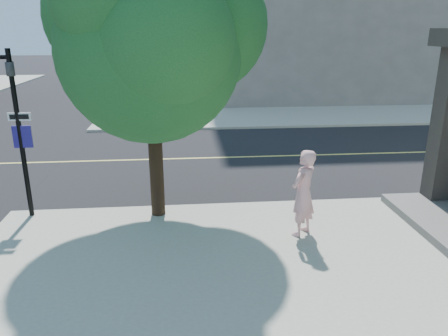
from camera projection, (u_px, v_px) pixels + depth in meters
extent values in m
plane|color=black|center=(53.00, 214.00, 10.79)|extent=(140.00, 140.00, 0.00)
cube|color=black|center=(89.00, 161.00, 15.05)|extent=(140.00, 9.00, 0.01)
cube|color=#A6A796|center=(319.00, 90.00, 32.35)|extent=(29.00, 25.00, 0.12)
cube|color=#35302B|center=(447.00, 123.00, 10.51)|extent=(0.55, 0.55, 4.20)
imported|color=#EAA7A9|center=(303.00, 193.00, 9.20)|extent=(0.82, 0.81, 1.91)
cylinder|color=black|center=(155.00, 149.00, 10.02)|extent=(0.33, 0.33, 3.28)
sphere|color=#235F29|center=(150.00, 51.00, 9.34)|extent=(4.01, 4.01, 4.01)
sphere|color=#235F29|center=(199.00, 25.00, 9.79)|extent=(3.10, 3.10, 3.10)
sphere|color=#235F29|center=(110.00, 16.00, 9.73)|extent=(2.91, 2.91, 2.91)
sphere|color=#235F29|center=(165.00, 39.00, 8.34)|extent=(2.73, 2.73, 2.73)
cylinder|color=black|center=(20.00, 137.00, 9.84)|extent=(0.11, 0.11, 3.89)
cube|color=white|center=(19.00, 117.00, 9.68)|extent=(0.51, 0.04, 0.19)
cube|color=navy|center=(22.00, 137.00, 9.82)|extent=(0.42, 0.04, 0.51)
imported|color=black|center=(12.00, 83.00, 9.47)|extent=(0.15, 0.19, 0.93)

